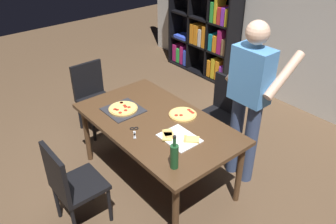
{
  "coord_description": "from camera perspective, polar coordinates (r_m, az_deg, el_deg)",
  "views": [
    {
      "loc": [
        2.28,
        -1.76,
        2.62
      ],
      "look_at": [
        0.0,
        0.15,
        0.8
      ],
      "focal_mm": 36.66,
      "sensor_mm": 36.0,
      "label": 1
    }
  ],
  "objects": [
    {
      "name": "ground_plane",
      "position": [
        3.9,
        -1.72,
        -10.83
      ],
      "size": [
        12.0,
        12.0,
        0.0
      ],
      "primitive_type": "plane",
      "color": "brown"
    },
    {
      "name": "back_wall",
      "position": [
        5.07,
        22.6,
        15.24
      ],
      "size": [
        6.4,
        0.1,
        2.8
      ],
      "primitive_type": "cube",
      "color": "silver",
      "rests_on": "ground_plane"
    },
    {
      "name": "dining_table",
      "position": [
        3.47,
        -1.9,
        -2.51
      ],
      "size": [
        1.71,
        0.99,
        0.75
      ],
      "color": "#4C331E",
      "rests_on": "ground_plane"
    },
    {
      "name": "chair_near_camera",
      "position": [
        3.2,
        -16.0,
        -11.23
      ],
      "size": [
        0.42,
        0.42,
        0.9
      ],
      "color": "black",
      "rests_on": "ground_plane"
    },
    {
      "name": "chair_far_side",
      "position": [
        4.14,
        8.84,
        0.45
      ],
      "size": [
        0.42,
        0.42,
        0.9
      ],
      "color": "black",
      "rests_on": "ground_plane"
    },
    {
      "name": "chair_left_end",
      "position": [
        4.55,
        -12.4,
        3.05
      ],
      "size": [
        0.42,
        0.42,
        0.9
      ],
      "color": "black",
      "rests_on": "ground_plane"
    },
    {
      "name": "bookshelf",
      "position": [
        5.95,
        6.57,
        14.58
      ],
      "size": [
        1.4,
        0.35,
        1.95
      ],
      "color": "black",
      "rests_on": "ground_plane"
    },
    {
      "name": "person_serving_pizza",
      "position": [
        3.47,
        13.43,
        2.68
      ],
      "size": [
        0.55,
        0.54,
        1.75
      ],
      "color": "#38476B",
      "rests_on": "ground_plane"
    },
    {
      "name": "pepperoni_pizza_on_tray",
      "position": [
        3.64,
        -7.46,
        0.49
      ],
      "size": [
        0.37,
        0.37,
        0.04
      ],
      "color": "#2D2D33",
      "rests_on": "dining_table"
    },
    {
      "name": "pizza_slices_on_towel",
      "position": [
        3.19,
        1.62,
        -4.22
      ],
      "size": [
        0.37,
        0.3,
        0.03
      ],
      "color": "white",
      "rests_on": "dining_table"
    },
    {
      "name": "wine_bottle",
      "position": [
        2.8,
        1.06,
        -7.3
      ],
      "size": [
        0.07,
        0.07,
        0.32
      ],
      "color": "#194723",
      "rests_on": "dining_table"
    },
    {
      "name": "kitchen_scissors",
      "position": [
        3.3,
        -5.62,
        -3.1
      ],
      "size": [
        0.19,
        0.15,
        0.01
      ],
      "color": "silver",
      "rests_on": "dining_table"
    },
    {
      "name": "second_pizza_plain",
      "position": [
        3.53,
        2.48,
        -0.4
      ],
      "size": [
        0.29,
        0.29,
        0.03
      ],
      "color": "tan",
      "rests_on": "dining_table"
    }
  ]
}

